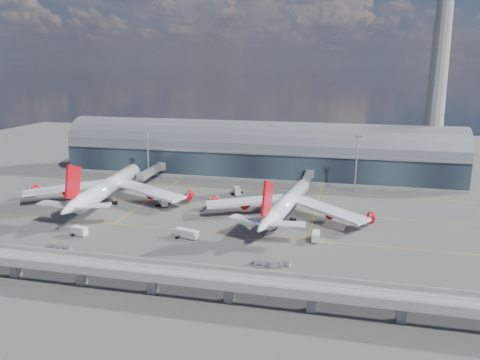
% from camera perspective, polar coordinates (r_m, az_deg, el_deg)
% --- Properties ---
extents(ground, '(500.00, 500.00, 0.00)m').
position_cam_1_polar(ground, '(171.54, -3.19, -5.19)').
color(ground, '#474744').
rests_on(ground, ground).
extents(taxi_lines, '(200.00, 80.12, 0.01)m').
position_cam_1_polar(taxi_lines, '(191.77, -1.32, -3.08)').
color(taxi_lines, gold).
rests_on(taxi_lines, ground).
extents(terminal, '(200.00, 30.00, 28.00)m').
position_cam_1_polar(terminal, '(241.99, 2.00, 3.29)').
color(terminal, '#1E2632').
rests_on(terminal, ground).
extents(control_tower, '(19.00, 19.00, 103.00)m').
position_cam_1_polar(control_tower, '(241.31, 23.01, 11.82)').
color(control_tower, gray).
rests_on(control_tower, ground).
extents(guideway, '(220.00, 8.50, 7.20)m').
position_cam_1_polar(guideway, '(121.71, -10.70, -11.08)').
color(guideway, gray).
rests_on(guideway, ground).
extents(floodlight_mast_left, '(3.00, 0.70, 25.70)m').
position_cam_1_polar(floodlight_mast_left, '(235.19, -11.17, 3.29)').
color(floodlight_mast_left, gray).
rests_on(floodlight_mast_left, ground).
extents(floodlight_mast_right, '(3.00, 0.70, 25.70)m').
position_cam_1_polar(floodlight_mast_right, '(214.52, 13.99, 2.11)').
color(floodlight_mast_right, gray).
rests_on(floodlight_mast_right, ground).
extents(airliner_left, '(71.96, 75.65, 23.04)m').
position_cam_1_polar(airliner_left, '(200.98, -15.90, -0.87)').
color(airliner_left, white).
rests_on(airliner_left, ground).
extents(airliner_right, '(64.25, 67.19, 21.32)m').
position_cam_1_polar(airliner_right, '(174.76, 5.67, -2.97)').
color(airliner_right, white).
rests_on(airliner_right, ground).
extents(jet_bridge_left, '(4.40, 28.00, 7.25)m').
position_cam_1_polar(jet_bridge_left, '(233.93, -10.56, 1.14)').
color(jet_bridge_left, gray).
rests_on(jet_bridge_left, ground).
extents(jet_bridge_right, '(4.40, 32.00, 7.25)m').
position_cam_1_polar(jet_bridge_right, '(213.37, 8.14, -0.01)').
color(jet_bridge_right, gray).
rests_on(jet_bridge_right, ground).
extents(service_truck_0, '(6.08, 7.26, 2.99)m').
position_cam_1_polar(service_truck_0, '(193.70, -9.36, -2.62)').
color(service_truck_0, silver).
rests_on(service_truck_0, ground).
extents(service_truck_1, '(5.82, 3.58, 3.14)m').
position_cam_1_polar(service_truck_1, '(167.14, -18.96, -5.92)').
color(service_truck_1, silver).
rests_on(service_truck_1, ground).
extents(service_truck_2, '(8.68, 4.57, 3.02)m').
position_cam_1_polar(service_truck_2, '(157.02, -6.54, -6.51)').
color(service_truck_2, silver).
rests_on(service_truck_2, ground).
extents(service_truck_3, '(2.59, 6.09, 2.93)m').
position_cam_1_polar(service_truck_3, '(155.79, 9.21, -6.80)').
color(service_truck_3, silver).
rests_on(service_truck_3, ground).
extents(service_truck_4, '(3.64, 5.44, 2.90)m').
position_cam_1_polar(service_truck_4, '(194.35, 6.36, -2.48)').
color(service_truck_4, silver).
rests_on(service_truck_4, ground).
extents(service_truck_5, '(4.88, 7.06, 3.19)m').
position_cam_1_polar(service_truck_5, '(206.75, -0.39, -1.33)').
color(service_truck_5, silver).
rests_on(service_truck_5, ground).
extents(cargo_train_0, '(8.94, 1.78, 1.48)m').
position_cam_1_polar(cargo_train_0, '(157.49, -21.26, -7.67)').
color(cargo_train_0, gray).
rests_on(cargo_train_0, ground).
extents(cargo_train_1, '(7.22, 3.54, 1.59)m').
position_cam_1_polar(cargo_train_1, '(136.08, 4.75, -10.14)').
color(cargo_train_1, gray).
rests_on(cargo_train_1, ground).
extents(cargo_train_2, '(7.29, 2.73, 1.60)m').
position_cam_1_polar(cargo_train_2, '(136.25, 3.10, -10.07)').
color(cargo_train_2, gray).
rests_on(cargo_train_2, ground).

